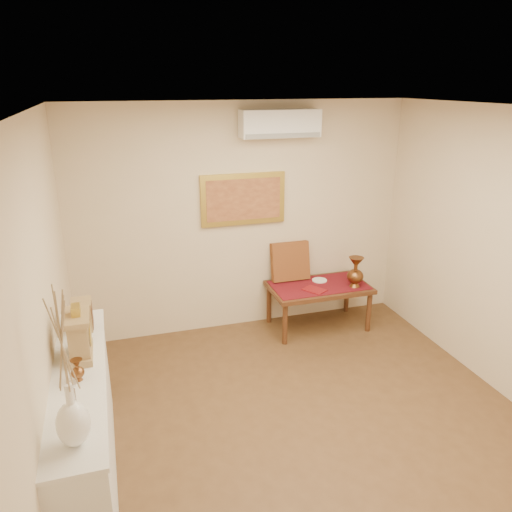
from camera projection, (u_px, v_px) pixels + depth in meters
name	position (u px, v px, depth m)	size (l,w,h in m)	color
floor	(314.00, 436.00, 4.30)	(4.50, 4.50, 0.00)	brown
ceiling	(330.00, 111.00, 3.40)	(4.50, 4.50, 0.00)	silver
wall_back	(243.00, 219.00, 5.88)	(4.00, 0.02, 2.70)	beige
wall_left	(43.00, 328.00, 3.30)	(0.02, 4.50, 2.70)	beige
white_vase	(65.00, 368.00, 2.62)	(0.19, 0.19, 0.98)	white
candlestick	(75.00, 399.00, 2.98)	(0.11, 0.11, 0.23)	silver
brass_urn_small	(77.00, 367.00, 3.34)	(0.09, 0.09, 0.20)	brown
table_cloth	(319.00, 285.00, 6.04)	(1.14, 0.59, 0.01)	maroon
brass_urn_tall	(356.00, 269.00, 5.93)	(0.20, 0.20, 0.45)	brown
plate	(320.00, 280.00, 6.17)	(0.18, 0.18, 0.01)	white
menu	(315.00, 290.00, 5.88)	(0.18, 0.25, 0.01)	maroon
cushion	(290.00, 261.00, 6.14)	(0.48, 0.10, 0.48)	#5C1912
display_ledge	(86.00, 430.00, 3.63)	(0.37, 2.02, 0.98)	white
mantel_clock	(79.00, 335.00, 3.61)	(0.17, 0.36, 0.41)	#A48554
wooden_chest	(82.00, 315.00, 4.04)	(0.16, 0.21, 0.24)	#A48554
low_table	(319.00, 290.00, 6.07)	(1.20, 0.70, 0.55)	#522D18
painting	(243.00, 199.00, 5.77)	(1.00, 0.06, 0.60)	gold
ac_unit	(280.00, 124.00, 5.51)	(0.90, 0.25, 0.30)	white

